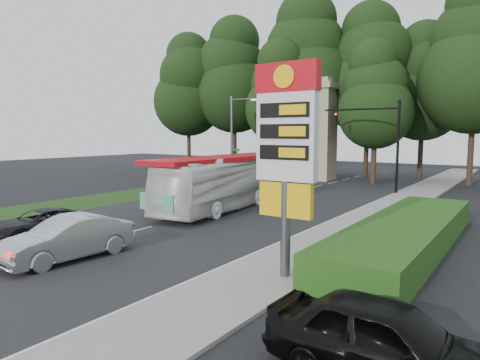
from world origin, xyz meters
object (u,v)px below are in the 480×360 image
Objects in this scene: monument at (321,129)px; suv_charcoal at (40,223)px; gas_station_pylon at (286,141)px; sedan_silver at (68,238)px; streetlight_signs at (234,136)px; parked_car_black at (386,341)px; transit_bus at (224,183)px; traffic_signal_mast at (381,133)px.

monument reaches higher than suv_charcoal.
sedan_silver is (-7.70, -2.64, -3.64)m from gas_station_pylon.
monument reaches higher than sedan_silver.
parked_car_black is at bearing -49.47° from streetlight_signs.
sedan_silver is at bearing -83.49° from monument.
parked_car_black is at bearing -4.37° from suv_charcoal.
streetlight_signs is 0.80× the size of monument.
parked_car_black is (16.30, -2.72, 0.18)m from suv_charcoal.
transit_bus is at bearing 135.20° from gas_station_pylon.
gas_station_pylon is 25.74m from streetlight_signs.
traffic_signal_mast is (-3.52, 22.00, 0.22)m from gas_station_pylon.
gas_station_pylon reaches higher than sedan_silver.
monument is at bearing 142.00° from traffic_signal_mast.
transit_bus is (6.84, -10.73, -2.80)m from streetlight_signs.
transit_bus is (-5.83, -12.72, -3.03)m from traffic_signal_mast.
traffic_signal_mast is 12.83m from streetlight_signs.
traffic_signal_mast is 1.63× the size of suv_charcoal.
streetlight_signs is at bearing 128.96° from gas_station_pylon.
suv_charcoal is 0.94× the size of parked_car_black.
gas_station_pylon is at bearing -80.91° from traffic_signal_mast.
parked_car_black is (12.00, -1.31, -0.01)m from sedan_silver.
traffic_signal_mast is at bearing -38.00° from monument.
monument is (4.99, 7.99, 0.67)m from streetlight_signs.
streetlight_signs is (-16.19, 20.01, -0.01)m from gas_station_pylon.
gas_station_pylon is at bearing -51.84° from transit_bus.
suv_charcoal is at bearing -174.17° from gas_station_pylon.
transit_bus is at bearing 47.42° from parked_car_black.
transit_bus is 2.51× the size of parked_car_black.
parked_car_black is at bearing -42.55° from gas_station_pylon.
gas_station_pylon is 0.95× the size of traffic_signal_mast.
sedan_silver is 12.07m from parked_car_black.
monument is at bearing 93.54° from suv_charcoal.
sedan_silver is at bearing -89.16° from transit_bus.
parked_car_black is (4.30, -3.95, -3.65)m from gas_station_pylon.
transit_bus reaches higher than sedan_silver.
sedan_silver is (-4.18, -24.65, -3.87)m from traffic_signal_mast.
suv_charcoal is at bearing -110.06° from traffic_signal_mast.
streetlight_signs is at bearing 115.47° from transit_bus.
gas_station_pylon is 8.92m from sedan_silver.
gas_station_pylon is at bearing 10.94° from suv_charcoal.
gas_station_pylon is 6.88m from parked_car_black.
suv_charcoal is (4.19, -21.24, -3.82)m from streetlight_signs.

